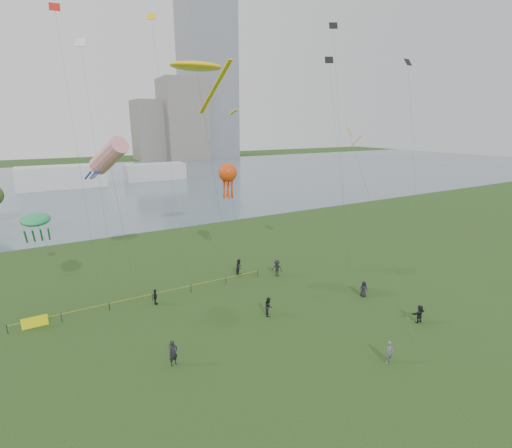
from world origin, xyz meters
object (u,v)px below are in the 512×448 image
kite_stingray (197,67)px  kite_octopus (228,173)px  fence (84,311)px  kite_flyer (389,352)px

kite_stingray → kite_octopus: kite_stingray is taller
fence → kite_stingray: 25.36m
kite_octopus → kite_flyer: bearing=-106.4°
kite_flyer → kite_octopus: kite_octopus is taller
kite_flyer → kite_octopus: (-2.40, 21.64, 10.72)m
kite_flyer → kite_stingray: size_ratio=0.08×
fence → kite_stingray: bearing=12.3°
kite_flyer → kite_octopus: size_ratio=0.14×
kite_octopus → kite_stingray: bearing=165.7°
kite_stingray → kite_octopus: size_ratio=1.79×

